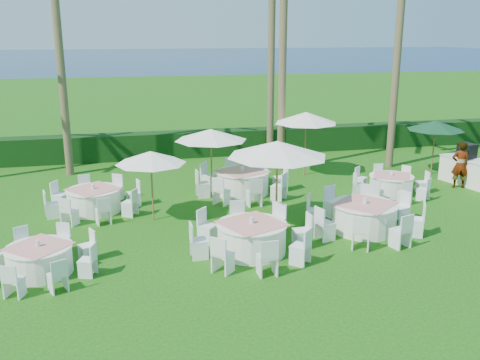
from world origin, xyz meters
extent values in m
plane|color=#124F0D|center=(0.00, 0.00, 0.00)|extent=(120.00, 120.00, 0.00)
cube|color=black|center=(0.00, 12.00, 0.60)|extent=(34.00, 1.00, 1.20)
plane|color=#07204B|center=(0.00, 102.00, 0.00)|extent=(260.00, 260.00, 0.00)
cylinder|color=white|center=(-5.57, -0.03, 0.34)|extent=(1.57, 1.57, 0.68)
cylinder|color=white|center=(-5.57, -0.03, 0.69)|extent=(1.63, 1.63, 0.03)
cube|color=#E08C80|center=(-5.57, -0.03, 0.71)|extent=(1.78, 1.78, 0.01)
cylinder|color=silver|center=(-5.57, -0.03, 0.80)|extent=(0.11, 0.11, 0.14)
cube|color=white|center=(-4.47, 0.50, 0.41)|extent=(0.51, 0.51, 0.82)
cube|color=white|center=(-5.16, 1.13, 0.41)|extent=(0.49, 0.49, 0.82)
cube|color=white|center=(-6.10, 1.08, 0.41)|extent=(0.51, 0.51, 0.82)
cube|color=white|center=(-5.98, -1.18, 0.41)|extent=(0.49, 0.49, 0.82)
cube|color=white|center=(-5.04, -1.13, 0.41)|extent=(0.51, 0.51, 0.82)
cube|color=white|center=(-4.42, -0.43, 0.41)|extent=(0.49, 0.49, 0.82)
cylinder|color=white|center=(-0.15, 0.09, 0.40)|extent=(1.84, 1.84, 0.80)
cylinder|color=white|center=(-0.15, 0.09, 0.81)|extent=(1.92, 1.92, 0.03)
cube|color=#E08C80|center=(-0.15, 0.09, 0.83)|extent=(1.96, 1.96, 0.01)
cylinder|color=silver|center=(-0.15, 0.09, 0.92)|extent=(0.13, 0.13, 0.17)
cube|color=white|center=(1.29, 0.12, 0.48)|extent=(0.46, 0.46, 0.96)
cube|color=white|center=(0.84, 1.13, 0.48)|extent=(0.63, 0.63, 0.96)
cube|color=white|center=(-0.18, 1.53, 0.48)|extent=(0.46, 0.46, 0.96)
cube|color=white|center=(-1.19, 1.08, 0.48)|extent=(0.63, 0.63, 0.96)
cube|color=white|center=(-1.59, 0.05, 0.48)|extent=(0.46, 0.46, 0.96)
cube|color=white|center=(-1.14, -0.95, 0.48)|extent=(0.63, 0.63, 0.96)
cube|color=white|center=(-0.11, -1.35, 0.48)|extent=(0.46, 0.46, 0.96)
cube|color=white|center=(0.89, -0.90, 0.48)|extent=(0.63, 0.63, 0.96)
cylinder|color=white|center=(3.53, 0.95, 0.41)|extent=(1.89, 1.89, 0.82)
cylinder|color=white|center=(3.53, 0.95, 0.83)|extent=(1.97, 1.97, 0.03)
cube|color=#E08C80|center=(3.53, 0.95, 0.85)|extent=(2.14, 2.14, 0.01)
cylinder|color=silver|center=(3.53, 0.95, 0.94)|extent=(0.13, 0.13, 0.17)
cube|color=white|center=(4.95, 1.37, 0.49)|extent=(0.57, 0.57, 0.98)
cube|color=white|center=(4.24, 2.24, 0.49)|extent=(0.62, 0.62, 0.98)
cube|color=white|center=(3.11, 2.36, 0.49)|extent=(0.57, 0.57, 0.98)
cube|color=white|center=(2.24, 1.65, 0.49)|extent=(0.62, 0.62, 0.98)
cube|color=white|center=(2.12, 0.53, 0.49)|extent=(0.57, 0.57, 0.98)
cube|color=white|center=(2.83, -0.35, 0.49)|extent=(0.62, 0.62, 0.98)
cube|color=white|center=(3.96, -0.47, 0.49)|extent=(0.57, 0.57, 0.98)
cube|color=white|center=(4.83, 0.25, 0.49)|extent=(0.62, 0.62, 0.98)
cylinder|color=white|center=(-4.44, 4.55, 0.37)|extent=(1.72, 1.72, 0.74)
cylinder|color=white|center=(-4.44, 4.55, 0.75)|extent=(1.79, 1.79, 0.03)
cube|color=#E08C80|center=(-4.44, 4.55, 0.78)|extent=(1.94, 1.94, 0.01)
cylinder|color=silver|center=(-4.44, 4.55, 0.86)|extent=(0.12, 0.12, 0.16)
cube|color=white|center=(-3.14, 4.88, 0.45)|extent=(0.51, 0.51, 0.89)
cube|color=white|center=(-3.75, 5.70, 0.45)|extent=(0.57, 0.57, 0.89)
cube|color=white|center=(-4.77, 5.85, 0.45)|extent=(0.51, 0.51, 0.89)
cube|color=white|center=(-5.59, 5.24, 0.45)|extent=(0.57, 0.57, 0.89)
cube|color=white|center=(-5.74, 4.23, 0.45)|extent=(0.51, 0.51, 0.89)
cube|color=white|center=(-5.13, 3.40, 0.45)|extent=(0.57, 0.57, 0.89)
cube|color=white|center=(-4.12, 3.25, 0.45)|extent=(0.51, 0.51, 0.89)
cube|color=white|center=(-3.29, 3.86, 0.45)|extent=(0.57, 0.57, 0.89)
cylinder|color=white|center=(0.82, 5.45, 0.41)|extent=(1.90, 1.90, 0.82)
cylinder|color=white|center=(0.82, 5.45, 0.83)|extent=(1.98, 1.98, 0.03)
cube|color=#E08C80|center=(0.82, 5.45, 0.86)|extent=(2.04, 2.04, 0.01)
cylinder|color=silver|center=(0.82, 5.45, 0.94)|extent=(0.13, 0.13, 0.18)
cube|color=white|center=(2.30, 5.53, 0.49)|extent=(0.48, 0.48, 0.99)
cube|color=white|center=(1.81, 6.55, 0.49)|extent=(0.65, 0.65, 0.99)
cube|color=white|center=(0.74, 6.93, 0.49)|extent=(0.48, 0.48, 0.99)
cube|color=white|center=(-0.28, 6.45, 0.49)|extent=(0.65, 0.65, 0.99)
cube|color=white|center=(-0.66, 5.38, 0.49)|extent=(0.48, 0.48, 0.99)
cube|color=white|center=(-0.17, 4.35, 0.49)|extent=(0.65, 0.65, 0.99)
cube|color=white|center=(0.90, 3.97, 0.49)|extent=(0.48, 0.48, 0.99)
cube|color=white|center=(1.92, 4.46, 0.49)|extent=(0.65, 0.65, 0.99)
cylinder|color=white|center=(6.15, 4.21, 0.33)|extent=(1.54, 1.54, 0.67)
cylinder|color=white|center=(6.15, 4.21, 0.68)|extent=(1.61, 1.61, 0.03)
cube|color=#E08C80|center=(6.15, 4.21, 0.70)|extent=(1.69, 1.69, 0.01)
cylinder|color=silver|center=(6.15, 4.21, 0.79)|extent=(0.11, 0.11, 0.14)
cube|color=white|center=(7.09, 4.96, 0.40)|extent=(0.53, 0.53, 0.80)
cube|color=white|center=(6.29, 5.41, 0.40)|extent=(0.41, 0.41, 0.80)
cube|color=white|center=(5.40, 5.16, 0.40)|extent=(0.53, 0.53, 0.80)
cube|color=white|center=(4.95, 4.35, 0.40)|extent=(0.41, 0.41, 0.80)
cube|color=white|center=(5.21, 3.46, 0.40)|extent=(0.53, 0.53, 0.80)
cube|color=white|center=(6.01, 3.02, 0.40)|extent=(0.41, 0.41, 0.80)
cube|color=white|center=(6.90, 3.27, 0.40)|extent=(0.53, 0.53, 0.80)
cube|color=white|center=(7.35, 4.08, 0.40)|extent=(0.41, 0.41, 0.80)
cylinder|color=brown|center=(-2.58, 3.27, 1.08)|extent=(0.05, 0.05, 2.16)
cone|color=white|center=(-2.58, 3.27, 2.05)|extent=(2.21, 2.21, 0.39)
sphere|color=brown|center=(-2.58, 3.27, 2.18)|extent=(0.09, 0.09, 0.09)
cylinder|color=brown|center=(1.03, 1.76, 1.30)|extent=(0.06, 0.06, 2.60)
cone|color=white|center=(1.03, 1.76, 2.47)|extent=(3.01, 3.01, 0.47)
sphere|color=brown|center=(1.03, 1.76, 2.63)|extent=(0.10, 0.10, 0.10)
cylinder|color=brown|center=(-0.25, 5.91, 1.14)|extent=(0.05, 0.05, 2.29)
cone|color=white|center=(-0.25, 5.91, 2.17)|extent=(2.66, 2.66, 0.41)
sphere|color=brown|center=(-0.25, 5.91, 2.32)|extent=(0.09, 0.09, 0.09)
cylinder|color=brown|center=(3.94, 7.48, 1.27)|extent=(0.06, 0.06, 2.54)
cone|color=white|center=(3.94, 7.48, 2.41)|extent=(2.58, 2.58, 0.46)
sphere|color=brown|center=(3.94, 7.48, 2.57)|extent=(0.10, 0.10, 0.10)
cylinder|color=brown|center=(9.21, 6.46, 1.09)|extent=(0.05, 0.05, 2.18)
cone|color=#103D22|center=(9.21, 6.46, 2.07)|extent=(2.32, 2.32, 0.39)
sphere|color=brown|center=(9.21, 6.46, 2.21)|extent=(0.09, 0.09, 0.09)
cube|color=black|center=(9.66, 4.90, 1.32)|extent=(0.63, 0.71, 0.55)
imported|color=gray|center=(9.09, 4.42, 0.90)|extent=(0.76, 0.62, 1.80)
cylinder|color=brown|center=(-5.62, 9.72, 5.06)|extent=(0.32, 0.32, 10.12)
cylinder|color=brown|center=(3.23, 8.56, 5.46)|extent=(0.32, 0.32, 10.93)
cylinder|color=brown|center=(3.52, 11.30, 4.67)|extent=(0.32, 0.32, 9.34)
cylinder|color=brown|center=(8.09, 8.02, 4.37)|extent=(0.32, 0.32, 8.74)
camera|label=1|loc=(-3.40, -12.98, 5.80)|focal=40.00mm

